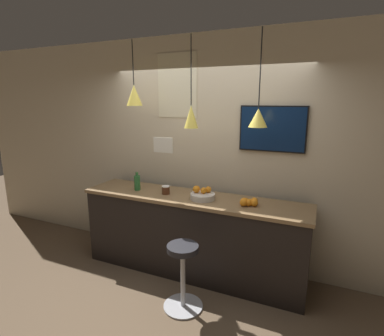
{
  "coord_description": "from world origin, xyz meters",
  "views": [
    {
      "loc": [
        1.38,
        -2.56,
        2.11
      ],
      "look_at": [
        0.0,
        0.56,
        1.34
      ],
      "focal_mm": 28.0,
      "sensor_mm": 36.0,
      "label": 1
    }
  ],
  "objects_px": {
    "bar_stool": "(183,270)",
    "juice_bottle": "(137,182)",
    "spread_jar": "(166,190)",
    "mounted_tv": "(272,129)",
    "fruit_bowl": "(202,195)"
  },
  "relations": [
    {
      "from": "bar_stool",
      "to": "juice_bottle",
      "type": "relative_size",
      "value": 2.98
    },
    {
      "from": "spread_jar",
      "to": "mounted_tv",
      "type": "relative_size",
      "value": 0.14
    },
    {
      "from": "fruit_bowl",
      "to": "mounted_tv",
      "type": "distance_m",
      "value": 1.1
    },
    {
      "from": "bar_stool",
      "to": "fruit_bowl",
      "type": "height_order",
      "value": "fruit_bowl"
    },
    {
      "from": "spread_jar",
      "to": "fruit_bowl",
      "type": "bearing_deg",
      "value": 0.52
    },
    {
      "from": "fruit_bowl",
      "to": "juice_bottle",
      "type": "xyz_separation_m",
      "value": [
        -0.9,
        -0.0,
        0.05
      ]
    },
    {
      "from": "juice_bottle",
      "to": "spread_jar",
      "type": "height_order",
      "value": "juice_bottle"
    },
    {
      "from": "juice_bottle",
      "to": "spread_jar",
      "type": "relative_size",
      "value": 2.31
    },
    {
      "from": "bar_stool",
      "to": "spread_jar",
      "type": "bearing_deg",
      "value": 130.28
    },
    {
      "from": "fruit_bowl",
      "to": "bar_stool",
      "type": "bearing_deg",
      "value": -86.12
    },
    {
      "from": "bar_stool",
      "to": "spread_jar",
      "type": "relative_size",
      "value": 6.89
    },
    {
      "from": "fruit_bowl",
      "to": "spread_jar",
      "type": "distance_m",
      "value": 0.48
    },
    {
      "from": "bar_stool",
      "to": "mounted_tv",
      "type": "distance_m",
      "value": 1.82
    },
    {
      "from": "mounted_tv",
      "to": "fruit_bowl",
      "type": "bearing_deg",
      "value": -150.21
    },
    {
      "from": "juice_bottle",
      "to": "mounted_tv",
      "type": "relative_size",
      "value": 0.31
    }
  ]
}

